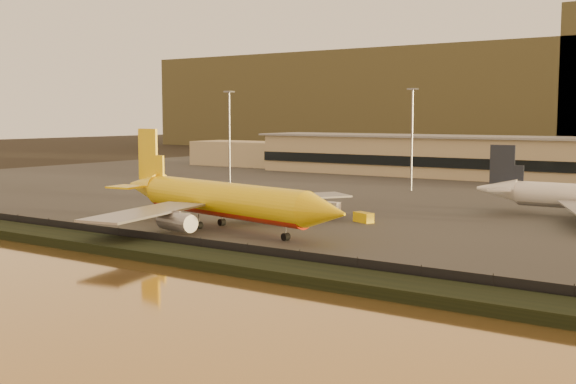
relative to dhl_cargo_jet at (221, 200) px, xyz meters
name	(u,v)px	position (x,y,z in m)	size (l,w,h in m)	color
ground	(248,241)	(9.69, -5.48, -5.06)	(900.00, 900.00, 0.00)	black
embankment	(169,254)	(9.69, -22.48, -4.36)	(320.00, 7.00, 1.40)	black
tarmac	(471,188)	(9.69, 89.52, -4.96)	(320.00, 220.00, 0.20)	#2D2D2D
perimeter_fence	(190,245)	(9.69, -18.48, -3.76)	(300.00, 0.05, 2.20)	black
terminal_building	(461,157)	(-4.83, 120.07, 1.19)	(202.00, 25.00, 12.60)	tan
apron_light_masts	(506,130)	(24.69, 69.52, 10.65)	(152.20, 12.20, 25.40)	slate
dhl_cargo_jet	(221,200)	(0.00, 0.00, 0.00)	(54.19, 52.26, 16.26)	yellow
gse_vehicle_yellow	(364,217)	(15.66, 20.11, -3.99)	(3.87, 1.74, 1.74)	yellow
gse_vehicle_white	(330,206)	(3.06, 29.58, -3.95)	(4.04, 1.82, 1.82)	white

